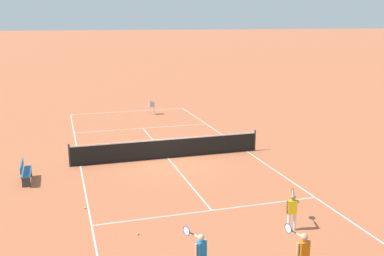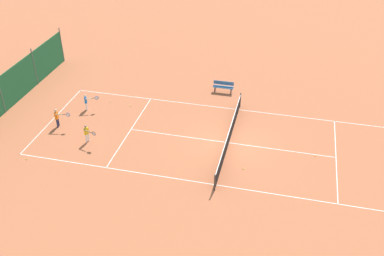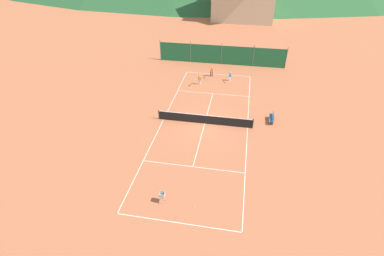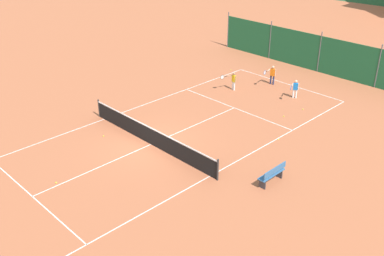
# 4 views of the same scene
# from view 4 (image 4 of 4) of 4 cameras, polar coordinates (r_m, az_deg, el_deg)

# --- Properties ---
(ground_plane) EXTENTS (600.00, 600.00, 0.00)m
(ground_plane) POSITION_cam_4_polar(r_m,az_deg,el_deg) (22.72, -5.21, -2.08)
(ground_plane) COLOR #B7603D
(court_line_markings) EXTENTS (8.25, 23.85, 0.01)m
(court_line_markings) POSITION_cam_4_polar(r_m,az_deg,el_deg) (22.72, -5.21, -2.07)
(court_line_markings) COLOR white
(court_line_markings) RESTS_ON ground
(tennis_net) EXTENTS (9.18, 0.08, 1.06)m
(tennis_net) POSITION_cam_4_polar(r_m,az_deg,el_deg) (22.49, -5.27, -0.96)
(tennis_net) COLOR #2D2D2D
(tennis_net) RESTS_ON ground
(windscreen_fence_far) EXTENTS (17.28, 0.08, 2.90)m
(windscreen_fence_far) POSITION_cam_4_polar(r_m,az_deg,el_deg) (33.37, 15.87, 9.03)
(windscreen_fence_far) COLOR #1E6038
(windscreen_fence_far) RESTS_ON ground
(player_near_baseline) EXTENTS (0.42, 1.03, 1.18)m
(player_near_baseline) POSITION_cam_4_polar(r_m,az_deg,el_deg) (28.44, 12.96, 5.00)
(player_near_baseline) COLOR white
(player_near_baseline) RESTS_ON ground
(player_far_baseline) EXTENTS (0.43, 1.10, 1.29)m
(player_far_baseline) POSITION_cam_4_polar(r_m,az_deg,el_deg) (30.37, 10.15, 6.81)
(player_far_baseline) COLOR #23284C
(player_far_baseline) RESTS_ON ground
(player_near_service) EXTENTS (0.63, 0.94, 1.19)m
(player_near_service) POSITION_cam_4_polar(r_m,az_deg,el_deg) (29.12, 5.24, 6.12)
(player_near_service) COLOR white
(player_near_service) RESTS_ON ground
(tennis_ball_alley_right) EXTENTS (0.07, 0.07, 0.07)m
(tennis_ball_alley_right) POSITION_cam_4_polar(r_m,az_deg,el_deg) (23.80, -11.16, -1.01)
(tennis_ball_alley_right) COLOR #CCE033
(tennis_ball_alley_right) RESTS_ON ground
(tennis_ball_mid_court) EXTENTS (0.07, 0.07, 0.07)m
(tennis_ball_mid_court) POSITION_cam_4_polar(r_m,az_deg,el_deg) (32.87, 4.97, 7.35)
(tennis_ball_mid_court) COLOR #CCE033
(tennis_ball_mid_court) RESTS_ON ground
(tennis_ball_alley_left) EXTENTS (0.07, 0.07, 0.07)m
(tennis_ball_alley_left) POSITION_cam_4_polar(r_m,az_deg,el_deg) (27.17, 13.89, 2.33)
(tennis_ball_alley_left) COLOR #CCE033
(tennis_ball_alley_left) RESTS_ON ground
(tennis_ball_service_box) EXTENTS (0.07, 0.07, 0.07)m
(tennis_ball_service_box) POSITION_cam_4_polar(r_m,az_deg,el_deg) (26.02, 11.58, 1.46)
(tennis_ball_service_box) COLOR #CCE033
(tennis_ball_service_box) RESTS_ON ground
(tennis_ball_near_corner) EXTENTS (0.07, 0.07, 0.07)m
(tennis_ball_near_corner) POSITION_cam_4_polar(r_m,az_deg,el_deg) (23.45, 10.91, -1.43)
(tennis_ball_near_corner) COLOR #CCE033
(tennis_ball_near_corner) RESTS_ON ground
(tennis_ball_by_net_left) EXTENTS (0.07, 0.07, 0.07)m
(tennis_ball_by_net_left) POSITION_cam_4_polar(r_m,az_deg,el_deg) (20.49, -16.89, -6.66)
(tennis_ball_by_net_left) COLOR #CCE033
(tennis_ball_by_net_left) RESTS_ON ground
(courtside_bench) EXTENTS (0.36, 1.50, 0.84)m
(courtside_bench) POSITION_cam_4_polar(r_m,az_deg,el_deg) (19.72, 10.15, -5.79)
(courtside_bench) COLOR #336699
(courtside_bench) RESTS_ON ground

